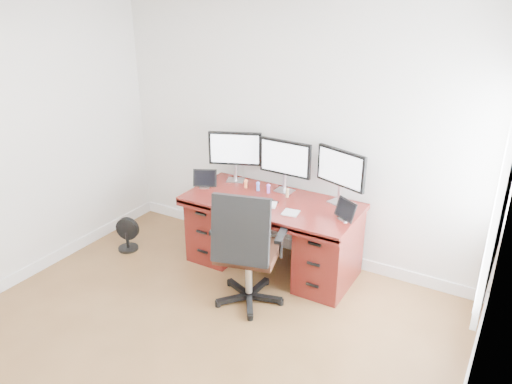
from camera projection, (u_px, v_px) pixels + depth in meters
The scene contains 19 objects.
ground at pixel (154, 380), 3.66m from camera, with size 4.50×4.50×0.00m, color brown.
back_wall at pixel (294, 129), 4.92m from camera, with size 4.00×0.10×2.70m, color white.
right_wall at pixel (480, 299), 2.29m from camera, with size 0.10×4.50×2.70m.
desk at pixel (273, 231), 4.96m from camera, with size 1.70×0.80×0.75m.
office_chair at pixel (247, 268), 4.39m from camera, with size 0.73×0.73×1.12m.
floor_fan at pixel (127, 235), 5.37m from camera, with size 0.26×0.22×0.37m.
monitor_left at pixel (235, 150), 5.15m from camera, with size 0.52×0.24×0.53m.
monitor_center at pixel (285, 160), 4.88m from camera, with size 0.55×0.15×0.53m.
monitor_right at pixel (341, 170), 4.62m from camera, with size 0.53×0.22×0.53m.
tablet_left at pixel (204, 180), 5.07m from camera, with size 0.24×0.17×0.19m.
tablet_right at pixel (345, 211), 4.38m from camera, with size 0.24×0.18×0.19m.
keyboard at pixel (260, 204), 4.71m from camera, with size 0.31×0.13×0.01m, color white.
trackpad at pixel (291, 213), 4.54m from camera, with size 0.14×0.14×0.01m, color silver.
drawing_tablet at pixel (235, 201), 4.78m from camera, with size 0.21×0.14×0.01m, color black.
phone at pixel (272, 201), 4.77m from camera, with size 0.12×0.06×0.01m, color black.
figurine_orange at pixel (246, 183), 5.07m from camera, with size 0.04×0.04×0.10m.
figurine_blue at pixel (258, 186), 5.01m from camera, with size 0.04×0.04×0.10m.
figurine_purple at pixel (268, 188), 4.95m from camera, with size 0.04×0.04×0.10m.
figurine_brown at pixel (287, 192), 4.86m from camera, with size 0.04×0.04×0.10m.
Camera 1 is at (2.07, -2.07, 2.70)m, focal length 35.00 mm.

